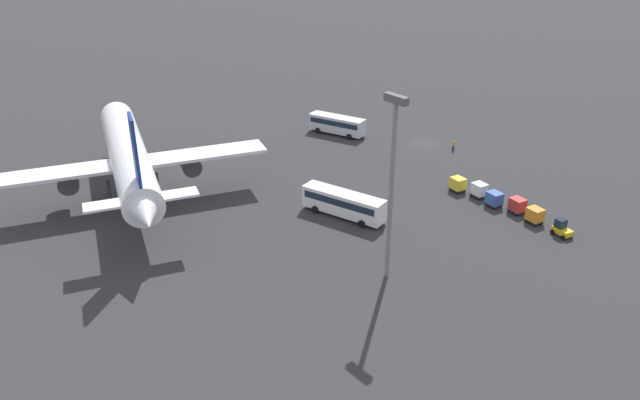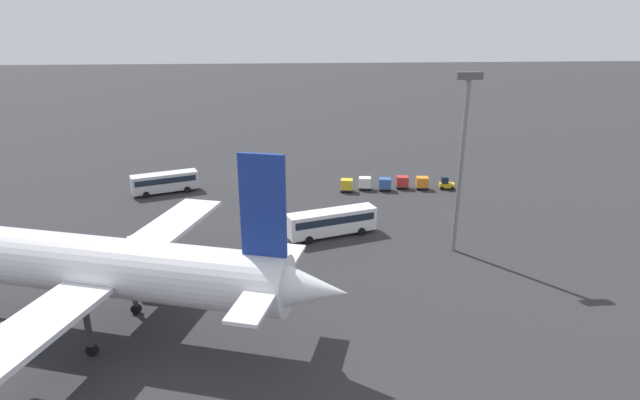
# 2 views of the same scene
# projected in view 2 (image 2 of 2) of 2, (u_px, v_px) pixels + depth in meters

# --- Properties ---
(ground_plane) EXTENTS (600.00, 600.00, 0.00)m
(ground_plane) POSITION_uv_depth(u_px,v_px,m) (250.00, 176.00, 88.91)
(ground_plane) COLOR #2D2D30
(airplane) EXTENTS (42.46, 36.33, 16.66)m
(airplane) POSITION_uv_depth(u_px,v_px,m) (93.00, 266.00, 41.39)
(airplane) COLOR silver
(airplane) RESTS_ON ground
(shuttle_bus_near) EXTENTS (10.43, 5.93, 3.23)m
(shuttle_bus_near) POSITION_uv_depth(u_px,v_px,m) (165.00, 181.00, 79.17)
(shuttle_bus_near) COLOR silver
(shuttle_bus_near) RESTS_ON ground
(shuttle_bus_far) EXTENTS (11.74, 5.71, 3.36)m
(shuttle_bus_far) POSITION_uv_depth(u_px,v_px,m) (332.00, 221.00, 62.69)
(shuttle_bus_far) COLOR white
(shuttle_bus_far) RESTS_ON ground
(baggage_tug) EXTENTS (2.60, 2.01, 2.10)m
(baggage_tug) POSITION_uv_depth(u_px,v_px,m) (446.00, 183.00, 81.40)
(baggage_tug) COLOR gold
(baggage_tug) RESTS_ON ground
(worker_person) EXTENTS (0.38, 0.38, 1.74)m
(worker_person) POSITION_uv_depth(u_px,v_px,m) (278.00, 168.00, 90.33)
(worker_person) COLOR #1E1E2D
(worker_person) RESTS_ON ground
(cargo_cart_orange) EXTENTS (2.23, 1.96, 2.06)m
(cargo_cart_orange) POSITION_uv_depth(u_px,v_px,m) (422.00, 182.00, 81.15)
(cargo_cart_orange) COLOR #38383D
(cargo_cart_orange) RESTS_ON ground
(cargo_cart_red) EXTENTS (2.23, 1.96, 2.06)m
(cargo_cart_red) POSITION_uv_depth(u_px,v_px,m) (402.00, 182.00, 81.53)
(cargo_cart_red) COLOR #38383D
(cargo_cart_red) RESTS_ON ground
(cargo_cart_blue) EXTENTS (2.23, 1.96, 2.06)m
(cargo_cart_blue) POSITION_uv_depth(u_px,v_px,m) (385.00, 184.00, 80.51)
(cargo_cart_blue) COLOR #38383D
(cargo_cart_blue) RESTS_ON ground
(cargo_cart_white) EXTENTS (2.23, 1.96, 2.06)m
(cargo_cart_white) POSITION_uv_depth(u_px,v_px,m) (365.00, 183.00, 80.97)
(cargo_cart_white) COLOR #38383D
(cargo_cart_white) RESTS_ON ground
(cargo_cart_yellow) EXTENTS (2.23, 1.96, 2.06)m
(cargo_cart_yellow) POSITION_uv_depth(u_px,v_px,m) (347.00, 185.00, 79.92)
(cargo_cart_yellow) COLOR #38383D
(cargo_cart_yellow) RESTS_ON ground
(light_pole) EXTENTS (2.80, 0.70, 20.59)m
(light_pole) POSITION_uv_depth(u_px,v_px,m) (463.00, 148.00, 55.16)
(light_pole) COLOR slate
(light_pole) RESTS_ON ground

